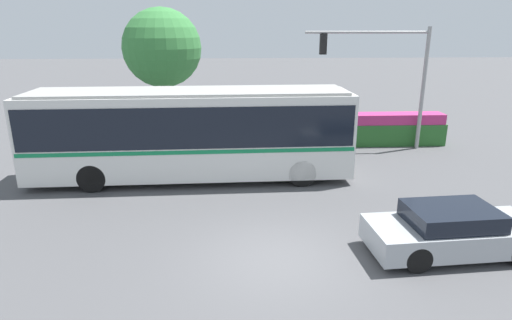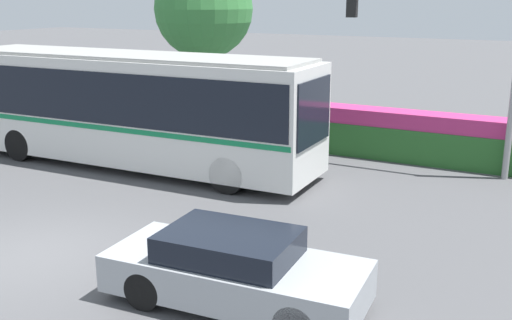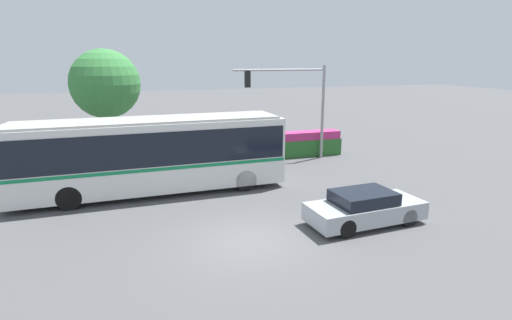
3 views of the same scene
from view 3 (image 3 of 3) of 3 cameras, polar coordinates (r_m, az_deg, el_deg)
name	(u,v)px [view 3 (image 3 of 3)]	position (r m, az deg, el deg)	size (l,w,h in m)	color
ground_plane	(248,241)	(13.69, -1.22, -11.48)	(140.00, 140.00, 0.00)	#4C4C4F
city_bus	(152,151)	(18.52, -14.60, 1.22)	(11.98, 2.95, 3.39)	silver
sedan_foreground	(365,208)	(15.34, 15.23, -6.62)	(4.46, 2.06, 1.26)	#9EA3A8
traffic_light_pole	(299,96)	(23.93, 6.14, 9.01)	(5.65, 0.24, 5.59)	gray
flowering_hedge	(275,146)	(24.67, 2.79, 2.03)	(8.56, 1.04, 1.54)	#286028
street_tree_left	(105,84)	(25.64, -20.70, 10.08)	(4.06, 4.06, 6.55)	brown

